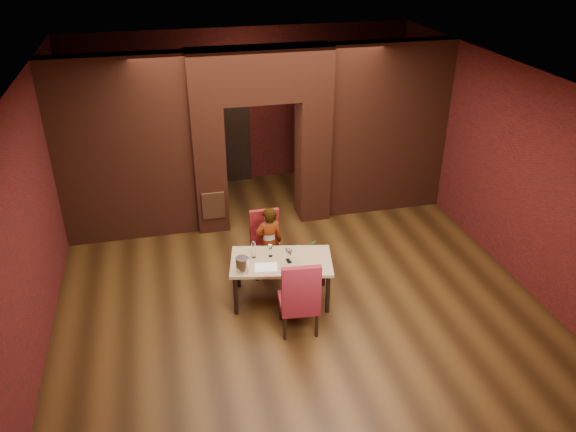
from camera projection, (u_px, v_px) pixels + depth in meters
name	position (u px, v px, depth m)	size (l,w,h in m)	color
floor	(288.00, 277.00, 8.94)	(8.00, 8.00, 0.00)	#402710
ceiling	(288.00, 77.00, 7.43)	(7.00, 8.00, 0.04)	silver
wall_back	(243.00, 107.00, 11.62)	(7.00, 0.04, 3.20)	maroon
wall_front	(398.00, 380.00, 4.75)	(7.00, 0.04, 3.20)	maroon
wall_left	(33.00, 212.00, 7.46)	(0.04, 8.00, 3.20)	maroon
wall_right	(502.00, 164.00, 8.91)	(0.04, 8.00, 3.20)	maroon
pillar_left	(209.00, 168.00, 9.92)	(0.55, 0.55, 2.30)	maroon
pillar_right	(313.00, 159.00, 10.31)	(0.55, 0.55, 2.30)	maroon
lintel	(260.00, 75.00, 9.36)	(2.45, 0.55, 0.90)	maroon
wing_wall_left	(123.00, 151.00, 9.41)	(2.27, 0.35, 3.20)	maroon
wing_wall_right	(387.00, 129.00, 10.39)	(2.27, 0.35, 3.20)	maroon
vent_panel	(213.00, 206.00, 9.95)	(0.40, 0.03, 0.50)	#99532C
rear_door	(225.00, 135.00, 11.74)	(0.90, 0.08, 2.10)	black
rear_door_frame	(226.00, 135.00, 11.71)	(1.02, 0.04, 2.22)	black
dining_table	(281.00, 280.00, 8.28)	(1.46, 0.82, 0.68)	tan
chair_far	(267.00, 245.00, 8.83)	(0.47, 0.47, 1.03)	maroon
chair_near	(299.00, 294.00, 7.58)	(0.52, 0.52, 1.14)	maroon
person_seated	(269.00, 242.00, 8.71)	(0.44, 0.29, 1.21)	silver
wine_glass_a	(270.00, 251.00, 8.17)	(0.08, 0.08, 0.19)	white
wine_glass_b	(288.00, 254.00, 8.08)	(0.08, 0.08, 0.20)	white
wine_glass_c	(289.00, 256.00, 8.02)	(0.09, 0.09, 0.21)	white
tasting_sheet	(266.00, 267.00, 7.95)	(0.32, 0.24, 0.00)	white
wine_bucket	(242.00, 265.00, 7.81)	(0.18, 0.18, 0.22)	#A9AAB0
water_bottle	(254.00, 249.00, 8.13)	(0.06, 0.06, 0.27)	white
potted_plant	(303.00, 252.00, 9.19)	(0.39, 0.33, 0.43)	#356424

